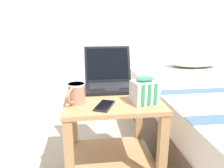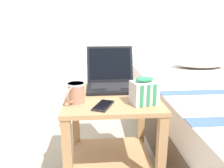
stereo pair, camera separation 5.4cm
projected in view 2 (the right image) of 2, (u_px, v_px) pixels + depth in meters
name	position (u px, v px, depth m)	size (l,w,h in m)	color
bedside_table	(111.00, 128.00, 1.28)	(0.51, 0.53, 0.55)	tan
laptop	(111.00, 79.00, 1.39)	(0.31, 0.34, 0.24)	black
mug_front_left	(76.00, 92.00, 1.11)	(0.09, 0.12, 0.10)	tan
snack_bag	(144.00, 92.00, 1.09)	(0.14, 0.12, 0.14)	silver
cell_phone	(103.00, 105.00, 1.07)	(0.12, 0.16, 0.01)	black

